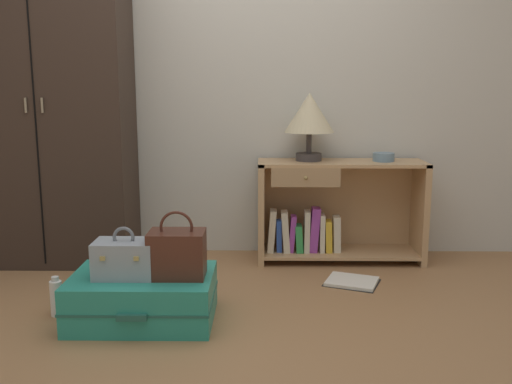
{
  "coord_description": "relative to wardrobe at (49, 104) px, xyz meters",
  "views": [
    {
      "loc": [
        0.24,
        -2.45,
        1.16
      ],
      "look_at": [
        0.19,
        0.79,
        0.55
      ],
      "focal_mm": 39.83,
      "sensor_mm": 36.0,
      "label": 1
    }
  ],
  "objects": [
    {
      "name": "ground_plane",
      "position": [
        1.14,
        -1.2,
        -1.04
      ],
      "size": [
        9.0,
        9.0,
        0.0
      ],
      "primitive_type": "plane",
      "color": "#9E7047"
    },
    {
      "name": "table_lamp",
      "position": [
        1.68,
        0.07,
        -0.07
      ],
      "size": [
        0.33,
        0.33,
        0.44
      ],
      "color": "#3D3838",
      "rests_on": "bookshelf"
    },
    {
      "name": "bookshelf",
      "position": [
        1.84,
        0.06,
        -0.72
      ],
      "size": [
        1.09,
        0.36,
        0.67
      ],
      "color": "tan",
      "rests_on": "ground_plane"
    },
    {
      "name": "bottle",
      "position": [
        0.33,
        -0.93,
        -0.95
      ],
      "size": [
        0.06,
        0.06,
        0.21
      ],
      "color": "white",
      "rests_on": "ground_plane"
    },
    {
      "name": "handbag",
      "position": [
        0.96,
        -1.01,
        -0.69
      ],
      "size": [
        0.27,
        0.19,
        0.33
      ],
      "color": "#472319",
      "rests_on": "suitcase_large"
    },
    {
      "name": "open_book_on_floor",
      "position": [
        1.91,
        -0.43,
        -1.03
      ],
      "size": [
        0.38,
        0.35,
        0.02
      ],
      "color": "white",
      "rests_on": "ground_plane"
    },
    {
      "name": "train_case",
      "position": [
        0.7,
        -1.01,
        -0.71
      ],
      "size": [
        0.29,
        0.19,
        0.25
      ],
      "color": "#8E99A3",
      "rests_on": "suitcase_large"
    },
    {
      "name": "wardrobe",
      "position": [
        0.0,
        0.0,
        0.0
      ],
      "size": [
        1.03,
        0.47,
        2.08
      ],
      "color": "#33261E",
      "rests_on": "ground_plane"
    },
    {
      "name": "bowl",
      "position": [
        2.16,
        0.04,
        -0.34
      ],
      "size": [
        0.14,
        0.14,
        0.06
      ],
      "primitive_type": "cylinder",
      "color": "slate",
      "rests_on": "bookshelf"
    },
    {
      "name": "back_wall",
      "position": [
        1.14,
        0.3,
        0.26
      ],
      "size": [
        6.4,
        0.1,
        2.6
      ],
      "primitive_type": "cube",
      "color": "beige",
      "rests_on": "ground_plane"
    },
    {
      "name": "suitcase_large",
      "position": [
        0.78,
        -0.98,
        -0.92
      ],
      "size": [
        0.71,
        0.51,
        0.24
      ],
      "color": "teal",
      "rests_on": "ground_plane"
    }
  ]
}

